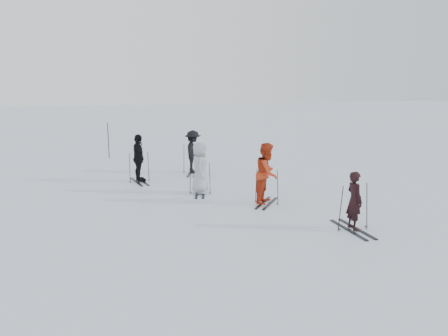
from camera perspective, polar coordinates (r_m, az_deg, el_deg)
name	(u,v)px	position (r m, az deg, el deg)	size (l,w,h in m)	color
ground	(233,203)	(14.44, 1.13, -4.65)	(120.00, 120.00, 0.00)	silver
skier_near_dark	(354,202)	(12.24, 16.65, -4.22)	(0.58, 0.38, 1.59)	black
skier_red	(267,174)	(14.25, 5.64, -0.79)	(0.97, 0.75, 1.99)	#B43114
skier_grey	(200,168)	(15.50, -3.16, -0.05)	(0.90, 0.58, 1.84)	#A5AAAE
skier_uphill_left	(139,159)	(17.58, -11.07, 1.20)	(1.10, 0.46, 1.88)	black
skier_uphill_far	(193,152)	(18.97, -4.07, 2.06)	(1.19, 0.69, 1.85)	black
skis_near_dark	(354,206)	(12.28, 16.61, -4.83)	(0.96, 1.81, 1.32)	black
skis_red	(267,186)	(14.34, 5.61, -2.34)	(0.87, 1.64, 1.19)	black
skis_grey	(200,178)	(15.57, -3.15, -1.31)	(0.83, 1.56, 1.14)	black
skis_uphill_left	(139,167)	(17.64, -11.03, 0.16)	(0.89, 1.69, 1.23)	black
skis_uphill_far	(193,158)	(19.01, -4.06, 1.26)	(0.95, 1.79, 1.31)	black
piste_marker	(108,140)	(23.46, -14.87, 3.50)	(0.04, 0.04, 1.85)	black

